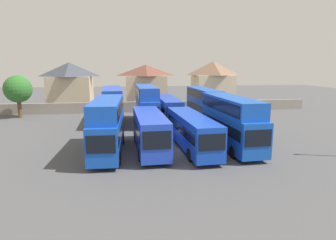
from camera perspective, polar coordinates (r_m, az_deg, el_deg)
name	(u,v)px	position (r m, az deg, el deg)	size (l,w,h in m)	color
ground	(155,117)	(45.24, -2.53, 0.54)	(140.00, 140.00, 0.00)	#4C4C4F
depot_boundary_wall	(152,107)	(50.54, -3.11, 2.63)	(56.00, 0.50, 1.80)	gray
bus_1	(108,123)	(26.74, -11.83, -0.67)	(2.76, 10.19, 4.96)	blue
bus_2	(150,130)	(27.25, -3.64, -1.91)	(2.91, 10.60, 3.54)	blue
bus_3	(191,130)	(27.92, 4.65, -1.90)	(3.10, 11.98, 3.28)	blue
bus_4	(231,119)	(28.92, 12.33, 0.16)	(3.12, 11.05, 4.95)	blue
bus_5	(113,104)	(40.71, -10.88, 3.18)	(3.11, 11.24, 4.93)	blue
bus_6	(147,102)	(40.42, -4.26, 3.48)	(2.84, 10.65, 5.18)	blue
bus_7	(168,109)	(40.52, 0.01, 2.26)	(2.72, 10.98, 3.55)	#1A3EBD
bus_8	(204,103)	(41.64, 7.07, 3.32)	(2.86, 11.27, 4.74)	blue
house_terrace_left	(70,84)	(60.47, -18.74, 6.73)	(8.52, 6.48, 8.60)	#C6B293
house_terrace_centre	(146,85)	(58.23, -4.40, 6.89)	(8.18, 7.05, 8.14)	#C6B293
house_terrace_right	(213,83)	(61.01, 8.77, 7.30)	(7.95, 7.84, 8.81)	beige
tree_left_of_lot	(18,89)	(49.95, -27.49, 5.40)	(4.15, 4.15, 6.52)	brown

